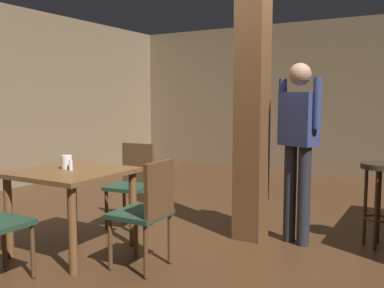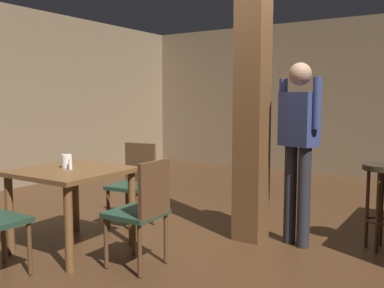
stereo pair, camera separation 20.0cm
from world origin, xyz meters
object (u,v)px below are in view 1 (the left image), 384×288
at_px(standing_person, 298,140).
at_px(chair_east, 148,208).
at_px(salt_shaker, 71,165).
at_px(dining_table, 72,184).
at_px(bar_stool_near, 379,185).
at_px(chair_north, 133,180).
at_px(napkin_cup, 67,162).

bearing_deg(standing_person, chair_east, -125.24).
height_order(salt_shaker, standing_person, standing_person).
bearing_deg(standing_person, dining_table, -144.29).
relative_size(dining_table, bar_stool_near, 1.15).
height_order(chair_north, salt_shaker, chair_north).
relative_size(standing_person, bar_stool_near, 2.17).
bearing_deg(bar_stool_near, napkin_cup, -149.24).
bearing_deg(chair_east, napkin_cup, 177.95).
relative_size(dining_table, napkin_cup, 7.28).
bearing_deg(chair_east, salt_shaker, -179.23).
xyz_separation_m(dining_table, chair_east, (0.84, -0.00, -0.11)).
bearing_deg(bar_stool_near, standing_person, -157.37).
bearing_deg(chair_east, bar_stool_near, 44.26).
relative_size(dining_table, chair_east, 1.02).
relative_size(dining_table, standing_person, 0.53).
bearing_deg(salt_shaker, dining_table, 102.14).
height_order(napkin_cup, standing_person, standing_person).
height_order(napkin_cup, salt_shaker, napkin_cup).
height_order(chair_east, bar_stool_near, chair_east).
bearing_deg(standing_person, bar_stool_near, 22.63).
distance_m(chair_north, salt_shaker, 0.94).
distance_m(dining_table, salt_shaker, 0.18).
relative_size(napkin_cup, bar_stool_near, 0.16).
distance_m(standing_person, bar_stool_near, 0.85).
height_order(chair_east, standing_person, standing_person).
bearing_deg(chair_east, standing_person, 54.76).
bearing_deg(chair_north, dining_table, -90.20).
height_order(dining_table, chair_east, chair_east).
relative_size(salt_shaker, bar_stool_near, 0.12).
distance_m(chair_north, napkin_cup, 0.91).
relative_size(chair_east, napkin_cup, 7.12).
distance_m(chair_east, bar_stool_near, 2.17).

